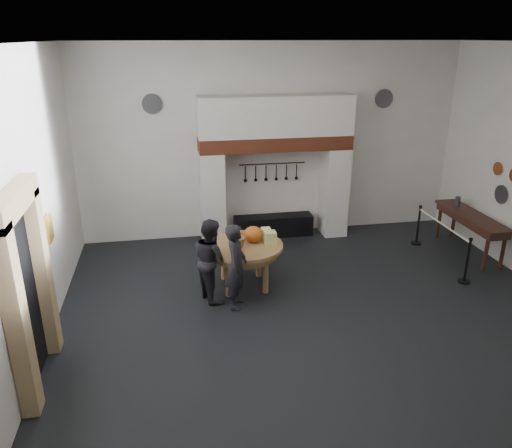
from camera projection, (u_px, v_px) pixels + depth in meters
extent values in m
cube|color=black|center=(317.00, 312.00, 8.84)|extent=(9.00, 8.00, 0.02)
cube|color=silver|center=(331.00, 43.00, 7.25)|extent=(9.00, 8.00, 0.02)
cube|color=white|center=(272.00, 142.00, 11.72)|extent=(9.00, 0.02, 4.50)
cube|color=white|center=(462.00, 322.00, 4.36)|extent=(9.00, 0.02, 4.50)
cube|color=white|center=(28.00, 207.00, 7.29)|extent=(0.02, 8.00, 4.50)
cube|color=silver|center=(212.00, 198.00, 11.57)|extent=(0.55, 0.70, 2.15)
cube|color=silver|center=(334.00, 191.00, 12.06)|extent=(0.55, 0.70, 2.15)
cube|color=#9E442B|center=(275.00, 143.00, 11.38)|extent=(3.50, 0.72, 0.32)
cube|color=silver|center=(275.00, 116.00, 11.16)|extent=(3.50, 0.70, 0.90)
cube|color=black|center=(273.00, 226.00, 12.17)|extent=(1.90, 0.45, 0.50)
cylinder|color=black|center=(272.00, 164.00, 11.83)|extent=(1.60, 0.02, 0.02)
cube|color=black|center=(24.00, 300.00, 6.73)|extent=(0.04, 1.10, 2.50)
cube|color=tan|center=(17.00, 324.00, 6.08)|extent=(0.22, 0.30, 2.60)
cube|color=tan|center=(42.00, 274.00, 7.37)|extent=(0.22, 0.30, 2.60)
cube|color=tan|center=(14.00, 201.00, 6.25)|extent=(0.22, 1.70, 0.30)
cube|color=gold|center=(49.00, 229.00, 8.26)|extent=(0.05, 0.34, 0.44)
cylinder|color=#A97550|center=(244.00, 246.00, 9.50)|extent=(1.66, 1.66, 0.07)
ellipsoid|color=#C86F1C|center=(253.00, 234.00, 9.56)|extent=(0.36, 0.36, 0.31)
cube|color=#DDD884|center=(270.00, 238.00, 9.48)|extent=(0.22, 0.22, 0.24)
cube|color=#E4DE88|center=(266.00, 233.00, 9.76)|extent=(0.18, 0.18, 0.20)
cone|color=brown|center=(237.00, 243.00, 9.29)|extent=(0.35, 0.35, 0.22)
ellipsoid|color=olive|center=(236.00, 235.00, 9.77)|extent=(0.31, 0.18, 0.13)
imported|color=black|center=(236.00, 266.00, 8.78)|extent=(0.51, 0.65, 1.58)
imported|color=black|center=(211.00, 259.00, 9.09)|extent=(0.79, 0.90, 1.55)
cube|color=#3D2016|center=(472.00, 216.00, 11.01)|extent=(0.55, 2.20, 0.06)
cylinder|color=#444448|center=(458.00, 201.00, 11.51)|extent=(0.12, 0.12, 0.22)
cylinder|color=#C6662D|center=(498.00, 168.00, 10.60)|extent=(0.03, 0.28, 0.28)
cylinder|color=#4C4C51|center=(501.00, 194.00, 10.55)|extent=(0.03, 0.40, 0.40)
cylinder|color=#4C4C51|center=(152.00, 104.00, 10.90)|extent=(0.44, 0.03, 0.44)
cylinder|color=#4C4C51|center=(384.00, 99.00, 11.80)|extent=(0.44, 0.03, 0.44)
cylinder|color=black|center=(467.00, 262.00, 9.76)|extent=(0.05, 0.05, 0.90)
cylinder|color=black|center=(418.00, 226.00, 11.60)|extent=(0.05, 0.05, 0.90)
cylinder|color=silver|center=(443.00, 225.00, 10.54)|extent=(0.04, 2.00, 0.04)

